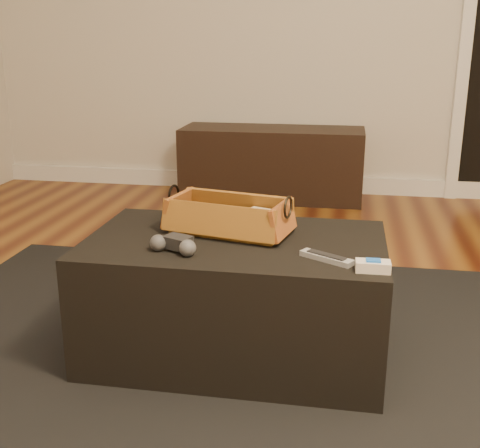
% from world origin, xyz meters
% --- Properties ---
extents(floor, '(5.00, 5.50, 0.01)m').
position_xyz_m(floor, '(0.00, 0.00, -0.01)').
color(floor, brown).
rests_on(floor, ground).
extents(baseboard, '(5.00, 0.04, 0.12)m').
position_xyz_m(baseboard, '(0.00, 2.73, 0.06)').
color(baseboard, white).
rests_on(baseboard, floor).
extents(door_jamb_left, '(0.08, 0.05, 2.05)m').
position_xyz_m(door_jamb_left, '(0.85, 2.72, 1.02)').
color(door_jamb_left, white).
rests_on(door_jamb_left, floor).
extents(media_cabinet, '(1.25, 0.45, 0.49)m').
position_xyz_m(media_cabinet, '(-0.39, 2.51, 0.25)').
color(media_cabinet, black).
rests_on(media_cabinet, floor).
extents(area_rug, '(2.60, 2.00, 0.01)m').
position_xyz_m(area_rug, '(-0.24, 0.24, 0.01)').
color(area_rug, black).
rests_on(area_rug, floor).
extents(ottoman, '(1.00, 0.60, 0.42)m').
position_xyz_m(ottoman, '(-0.24, 0.29, 0.22)').
color(ottoman, black).
rests_on(ottoman, area_rug).
extents(tv_remote, '(0.23, 0.08, 0.02)m').
position_xyz_m(tv_remote, '(-0.30, 0.34, 0.46)').
color(tv_remote, black).
rests_on(tv_remote, wicker_basket).
extents(cloth_bundle, '(0.14, 0.12, 0.06)m').
position_xyz_m(cloth_bundle, '(-0.16, 0.36, 0.48)').
color(cloth_bundle, tan).
rests_on(cloth_bundle, wicker_basket).
extents(wicker_basket, '(0.47, 0.31, 0.15)m').
position_xyz_m(wicker_basket, '(-0.28, 0.36, 0.48)').
color(wicker_basket, '#A17024').
rests_on(wicker_basket, ottoman).
extents(game_controller, '(0.17, 0.12, 0.05)m').
position_xyz_m(game_controller, '(-0.41, 0.12, 0.46)').
color(game_controller, black).
rests_on(game_controller, ottoman).
extents(silver_remote, '(0.17, 0.12, 0.02)m').
position_xyz_m(silver_remote, '(0.07, 0.13, 0.44)').
color(silver_remote, '#A0A1A7').
rests_on(silver_remote, ottoman).
extents(cream_gadget, '(0.10, 0.05, 0.04)m').
position_xyz_m(cream_gadget, '(0.20, 0.07, 0.45)').
color(cream_gadget, silver).
rests_on(cream_gadget, ottoman).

